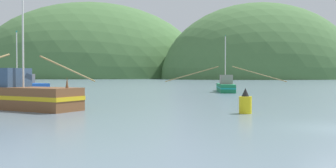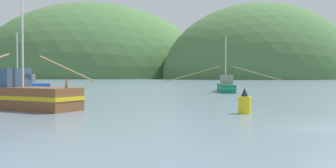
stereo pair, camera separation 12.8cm
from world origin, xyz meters
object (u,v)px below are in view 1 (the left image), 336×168
(fishing_boat_brown, at_px, (24,96))
(fishing_boat_blue, at_px, (19,87))
(fishing_boat_green, at_px, (225,86))
(channel_buoy, at_px, (245,103))

(fishing_boat_brown, xyz_separation_m, fishing_boat_blue, (-1.75, 20.98, -0.08))
(fishing_boat_blue, xyz_separation_m, fishing_boat_green, (26.32, -1.15, -0.07))
(fishing_boat_brown, height_order, channel_buoy, fishing_boat_brown)
(fishing_boat_blue, distance_m, fishing_boat_green, 26.35)
(channel_buoy, bearing_deg, fishing_boat_blue, 117.44)
(fishing_boat_brown, bearing_deg, fishing_boat_blue, 141.30)
(fishing_boat_brown, relative_size, fishing_boat_green, 0.67)
(fishing_boat_brown, xyz_separation_m, fishing_boat_green, (24.57, 19.84, -0.15))
(fishing_boat_green, distance_m, channel_buoy, 29.35)
(fishing_boat_brown, relative_size, channel_buoy, 6.81)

